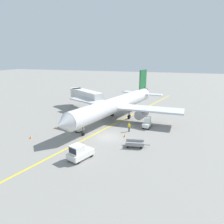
# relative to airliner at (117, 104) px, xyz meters

# --- Properties ---
(ground_plane) EXTENTS (300.00, 300.00, 0.00)m
(ground_plane) POSITION_rel_airliner_xyz_m (1.18, -10.84, -3.42)
(ground_plane) COLOR gray
(taxi_line_yellow) EXTENTS (19.60, 77.71, 0.01)m
(taxi_line_yellow) POSITION_rel_airliner_xyz_m (-0.13, -5.84, -3.41)
(taxi_line_yellow) COLOR yellow
(taxi_line_yellow) RESTS_ON ground
(airliner) EXTENTS (27.92, 34.93, 10.10)m
(airliner) POSITION_rel_airliner_xyz_m (0.00, 0.00, 0.00)
(airliner) COLOR silver
(airliner) RESTS_ON ground
(jet_bridge) EXTENTS (11.94, 9.37, 4.85)m
(jet_bridge) POSITION_rel_airliner_xyz_m (-11.58, 7.46, 0.12)
(jet_bridge) COLOR silver
(jet_bridge) RESTS_ON ground
(pushback_tug) EXTENTS (3.02, 4.03, 2.20)m
(pushback_tug) POSITION_rel_airliner_xyz_m (0.43, -19.82, -2.42)
(pushback_tug) COLOR silver
(pushback_tug) RESTS_ON ground
(baggage_tug_near_wing) EXTENTS (1.57, 2.53, 2.10)m
(baggage_tug_near_wing) POSITION_rel_airliner_xyz_m (7.23, -3.86, -2.49)
(baggage_tug_near_wing) COLOR silver
(baggage_tug_near_wing) RESTS_ON ground
(belt_loader_forward_hold) EXTENTS (4.84, 3.85, 2.59)m
(belt_loader_forward_hold) POSITION_rel_airliner_xyz_m (-5.59, -9.30, -2.64)
(belt_loader_forward_hold) COLOR silver
(belt_loader_forward_hold) RESTS_ON ground
(baggage_cart_loaded) EXTENTS (3.84, 2.01, 0.94)m
(baggage_cart_loaded) POSITION_rel_airliner_xyz_m (6.81, -13.50, -2.95)
(baggage_cart_loaded) COLOR #A5A5A8
(baggage_cart_loaded) RESTS_ON ground
(ground_crew_marshaller) EXTENTS (0.36, 0.24, 1.70)m
(ground_crew_marshaller) POSITION_rel_airliner_xyz_m (4.38, -7.13, -2.51)
(ground_crew_marshaller) COLOR #26262D
(ground_crew_marshaller) RESTS_ON ground
(safety_cone_nose_left) EXTENTS (0.36, 0.36, 0.44)m
(safety_cone_nose_left) POSITION_rel_airliner_xyz_m (-9.54, -9.96, -3.20)
(safety_cone_nose_left) COLOR orange
(safety_cone_nose_left) RESTS_ON ground
(safety_cone_nose_right) EXTENTS (0.36, 0.36, 0.44)m
(safety_cone_nose_right) POSITION_rel_airliner_xyz_m (-10.94, -15.61, -3.20)
(safety_cone_nose_right) COLOR orange
(safety_cone_nose_right) RESTS_ON ground
(safety_cone_wingtip_left) EXTENTS (0.36, 0.36, 0.44)m
(safety_cone_wingtip_left) POSITION_rel_airliner_xyz_m (4.23, -9.97, -3.20)
(safety_cone_wingtip_left) COLOR orange
(safety_cone_wingtip_left) RESTS_ON ground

